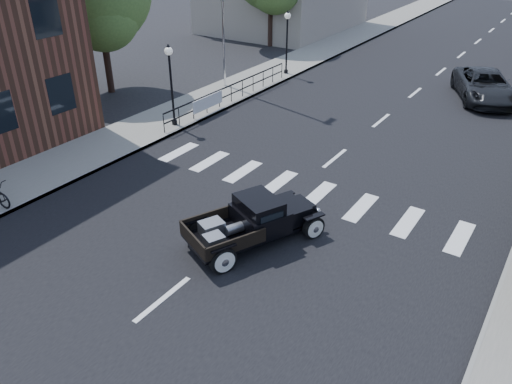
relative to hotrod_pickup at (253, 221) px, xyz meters
The scene contains 11 objects.
ground 0.97m from the hotrod_pickup, 140.14° to the right, with size 120.00×120.00×0.00m, color black.
road 14.62m from the hotrod_pickup, 91.92° to the left, with size 14.00×80.00×0.02m, color black.
road_markings 9.63m from the hotrod_pickup, 92.93° to the left, with size 12.00×60.00×0.06m, color silver, non-canonical shape.
sidewalk_left 17.15m from the hotrod_pickup, 121.64° to the left, with size 3.00×80.00×0.15m, color gray.
railing 12.36m from the hotrod_pickup, 129.09° to the left, with size 0.08×10.00×1.00m, color black, non-canonical shape.
banner 10.82m from the hotrod_pickup, 135.45° to the left, with size 0.04×2.20×0.60m, color silver, non-canonical shape.
lamp_post_b 9.91m from the hotrod_pickup, 145.35° to the left, with size 0.36×0.36×3.62m, color black, non-canonical shape.
lamp_post_c 17.61m from the hotrod_pickup, 117.43° to the left, with size 0.36×0.36×3.62m, color black, non-canonical shape.
big_tree_near 16.67m from the hotrod_pickup, 152.35° to the left, with size 5.39×5.39×7.92m, color #42632A, non-canonical shape.
hotrod_pickup is the anchor object (origin of this frame).
second_car 17.63m from the hotrod_pickup, 80.91° to the left, with size 2.49×5.39×1.50m, color black.
Camera 1 is at (7.36, -9.79, 8.59)m, focal length 35.00 mm.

